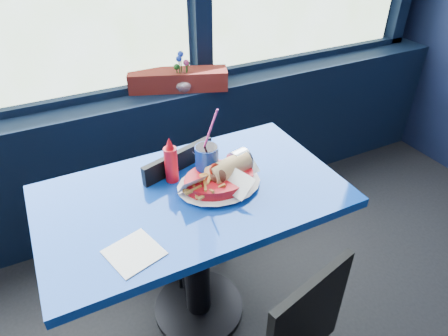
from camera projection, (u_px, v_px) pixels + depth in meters
window_sill at (89, 171)px, 2.32m from camera, size 5.00×0.26×0.80m
near_table at (194, 226)px, 1.69m from camera, size 1.20×0.70×0.75m
chair_near_back at (181, 201)px, 1.96m from camera, size 0.47×0.48×0.84m
planter_box at (178, 80)px, 2.27m from camera, size 0.57×0.33×0.11m
flower_vase at (183, 80)px, 2.23m from camera, size 0.12×0.12×0.23m
food_basket at (220, 178)px, 1.60m from camera, size 0.34×0.34×0.11m
ketchup_bottle at (171, 162)px, 1.61m from camera, size 0.05×0.05×0.20m
soda_cup at (207, 162)px, 1.62m from camera, size 0.10×0.10×0.32m
napkin at (134, 253)px, 1.32m from camera, size 0.20×0.20×0.00m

